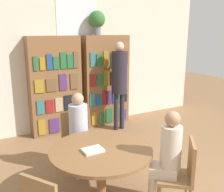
{
  "coord_description": "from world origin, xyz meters",
  "views": [
    {
      "loc": [
        -2.15,
        -1.7,
        2.12
      ],
      "look_at": [
        -0.08,
        2.0,
        1.05
      ],
      "focal_mm": 42.0,
      "sensor_mm": 36.0,
      "label": 1
    }
  ],
  "objects_px": {
    "bookshelf_left": "(55,86)",
    "chair_far_side": "(182,172)",
    "bookshelf_right": "(106,81)",
    "chair_left_side": "(76,137)",
    "seated_reader_right": "(166,156)",
    "seated_reader_left": "(79,129)",
    "flower_vase": "(97,20)",
    "librarian_standing": "(119,76)",
    "reading_table": "(101,157)"
  },
  "relations": [
    {
      "from": "chair_left_side",
      "to": "chair_far_side",
      "type": "distance_m",
      "value": 1.72
    },
    {
      "from": "bookshelf_right",
      "to": "chair_far_side",
      "type": "distance_m",
      "value": 3.28
    },
    {
      "from": "seated_reader_right",
      "to": "chair_left_side",
      "type": "bearing_deg",
      "value": 59.92
    },
    {
      "from": "bookshelf_left",
      "to": "seated_reader_left",
      "type": "height_order",
      "value": "bookshelf_left"
    },
    {
      "from": "chair_far_side",
      "to": "flower_vase",
      "type": "bearing_deg",
      "value": 30.55
    },
    {
      "from": "chair_far_side",
      "to": "seated_reader_left",
      "type": "relative_size",
      "value": 0.72
    },
    {
      "from": "seated_reader_right",
      "to": "bookshelf_left",
      "type": "bearing_deg",
      "value": 45.76
    },
    {
      "from": "reading_table",
      "to": "librarian_standing",
      "type": "bearing_deg",
      "value": 54.22
    },
    {
      "from": "chair_far_side",
      "to": "seated_reader_right",
      "type": "height_order",
      "value": "seated_reader_right"
    },
    {
      "from": "bookshelf_right",
      "to": "seated_reader_right",
      "type": "distance_m",
      "value": 3.18
    },
    {
      "from": "bookshelf_left",
      "to": "flower_vase",
      "type": "height_order",
      "value": "flower_vase"
    },
    {
      "from": "chair_far_side",
      "to": "librarian_standing",
      "type": "xyz_separation_m",
      "value": [
        0.74,
        2.67,
        0.67
      ]
    },
    {
      "from": "flower_vase",
      "to": "librarian_standing",
      "type": "distance_m",
      "value": 1.28
    },
    {
      "from": "seated_reader_right",
      "to": "seated_reader_left",
      "type": "bearing_deg",
      "value": 62.89
    },
    {
      "from": "bookshelf_right",
      "to": "reading_table",
      "type": "xyz_separation_m",
      "value": [
        -1.43,
        -2.56,
        -0.39
      ]
    },
    {
      "from": "reading_table",
      "to": "chair_left_side",
      "type": "bearing_deg",
      "value": 86.82
    },
    {
      "from": "librarian_standing",
      "to": "reading_table",
      "type": "bearing_deg",
      "value": -125.78
    },
    {
      "from": "seated_reader_right",
      "to": "librarian_standing",
      "type": "distance_m",
      "value": 2.74
    },
    {
      "from": "bookshelf_right",
      "to": "chair_far_side",
      "type": "bearing_deg",
      "value": -102.18
    },
    {
      "from": "chair_left_side",
      "to": "librarian_standing",
      "type": "distance_m",
      "value": 1.93
    },
    {
      "from": "seated_reader_right",
      "to": "librarian_standing",
      "type": "bearing_deg",
      "value": 20.15
    },
    {
      "from": "flower_vase",
      "to": "seated_reader_left",
      "type": "distance_m",
      "value": 2.68
    },
    {
      "from": "reading_table",
      "to": "librarian_standing",
      "type": "distance_m",
      "value": 2.6
    },
    {
      "from": "flower_vase",
      "to": "chair_far_side",
      "type": "xyz_separation_m",
      "value": [
        -0.48,
        -3.18,
        -1.82
      ]
    },
    {
      "from": "bookshelf_left",
      "to": "flower_vase",
      "type": "distance_m",
      "value": 1.64
    },
    {
      "from": "bookshelf_left",
      "to": "chair_left_side",
      "type": "relative_size",
      "value": 2.24
    },
    {
      "from": "bookshelf_right",
      "to": "chair_left_side",
      "type": "xyz_separation_m",
      "value": [
        -1.38,
        -1.6,
        -0.5
      ]
    },
    {
      "from": "reading_table",
      "to": "librarian_standing",
      "type": "height_order",
      "value": "librarian_standing"
    },
    {
      "from": "bookshelf_right",
      "to": "reading_table",
      "type": "bearing_deg",
      "value": -119.2
    },
    {
      "from": "chair_left_side",
      "to": "seated_reader_right",
      "type": "xyz_separation_m",
      "value": [
        0.55,
        -1.46,
        0.2
      ]
    },
    {
      "from": "librarian_standing",
      "to": "seated_reader_right",
      "type": "bearing_deg",
      "value": -109.03
    },
    {
      "from": "seated_reader_left",
      "to": "librarian_standing",
      "type": "bearing_deg",
      "value": -135.31
    },
    {
      "from": "librarian_standing",
      "to": "bookshelf_left",
      "type": "bearing_deg",
      "value": 157.86
    },
    {
      "from": "bookshelf_left",
      "to": "chair_far_side",
      "type": "height_order",
      "value": "bookshelf_left"
    },
    {
      "from": "reading_table",
      "to": "chair_far_side",
      "type": "height_order",
      "value": "chair_far_side"
    },
    {
      "from": "chair_left_side",
      "to": "seated_reader_left",
      "type": "relative_size",
      "value": 0.72
    },
    {
      "from": "chair_far_side",
      "to": "seated_reader_right",
      "type": "xyz_separation_m",
      "value": [
        -0.14,
        0.12,
        0.2
      ]
    },
    {
      "from": "bookshelf_left",
      "to": "chair_far_side",
      "type": "xyz_separation_m",
      "value": [
        0.5,
        -3.17,
        -0.5
      ]
    },
    {
      "from": "seated_reader_left",
      "to": "bookshelf_right",
      "type": "bearing_deg",
      "value": -124.81
    },
    {
      "from": "bookshelf_left",
      "to": "bookshelf_right",
      "type": "relative_size",
      "value": 1.0
    },
    {
      "from": "flower_vase",
      "to": "chair_left_side",
      "type": "xyz_separation_m",
      "value": [
        -1.18,
        -1.6,
        -1.82
      ]
    },
    {
      "from": "bookshelf_right",
      "to": "seated_reader_left",
      "type": "height_order",
      "value": "bookshelf_right"
    },
    {
      "from": "chair_far_side",
      "to": "seated_reader_right",
      "type": "relative_size",
      "value": 0.72
    },
    {
      "from": "seated_reader_left",
      "to": "seated_reader_right",
      "type": "xyz_separation_m",
      "value": [
        0.56,
        -1.28,
        -0.01
      ]
    },
    {
      "from": "chair_left_side",
      "to": "librarian_standing",
      "type": "xyz_separation_m",
      "value": [
        1.43,
        1.1,
        0.67
      ]
    },
    {
      "from": "chair_far_side",
      "to": "seated_reader_left",
      "type": "height_order",
      "value": "seated_reader_left"
    },
    {
      "from": "bookshelf_right",
      "to": "bookshelf_left",
      "type": "bearing_deg",
      "value": -179.98
    },
    {
      "from": "bookshelf_right",
      "to": "flower_vase",
      "type": "height_order",
      "value": "flower_vase"
    },
    {
      "from": "flower_vase",
      "to": "reading_table",
      "type": "height_order",
      "value": "flower_vase"
    },
    {
      "from": "seated_reader_left",
      "to": "seated_reader_right",
      "type": "height_order",
      "value": "seated_reader_right"
    }
  ]
}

